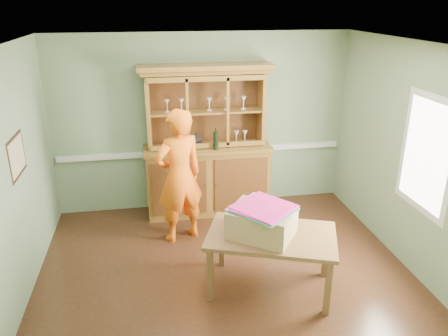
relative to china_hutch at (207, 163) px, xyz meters
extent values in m
plane|color=#422515|center=(-0.03, -1.74, -0.79)|extent=(4.50, 4.50, 0.00)
plane|color=white|center=(-0.03, -1.74, 1.91)|extent=(4.50, 4.50, 0.00)
plane|color=gray|center=(-0.03, 0.26, 0.56)|extent=(4.50, 0.00, 4.50)
plane|color=gray|center=(-2.28, -1.74, 0.56)|extent=(0.00, 4.00, 4.00)
plane|color=gray|center=(2.22, -1.74, 0.56)|extent=(0.00, 4.00, 4.00)
plane|color=gray|center=(-0.03, -3.74, 0.56)|extent=(4.50, 0.00, 4.50)
cube|color=silver|center=(-0.03, 0.23, 0.11)|extent=(4.41, 0.05, 0.08)
cube|color=#311D13|center=(-2.26, -1.44, 0.76)|extent=(0.03, 0.60, 0.46)
cube|color=#C3B88F|center=(-2.25, -1.44, 0.76)|extent=(0.01, 0.52, 0.38)
cube|color=silver|center=(2.20, -2.04, 0.71)|extent=(0.03, 0.96, 1.36)
cube|color=white|center=(2.20, -2.04, 0.71)|extent=(0.01, 0.80, 1.20)
cube|color=brown|center=(0.00, -0.02, -0.28)|extent=(1.85, 0.56, 1.03)
cube|color=brown|center=(0.00, -0.03, 0.25)|extent=(1.91, 0.63, 0.04)
cube|color=#573114|center=(0.00, 0.24, 0.81)|extent=(1.74, 0.04, 1.08)
cube|color=brown|center=(-0.84, 0.06, 0.81)|extent=(0.06, 0.39, 1.08)
cube|color=brown|center=(0.84, 0.06, 0.81)|extent=(0.06, 0.39, 1.08)
cube|color=brown|center=(0.00, 0.06, 1.38)|extent=(1.85, 0.45, 0.06)
cube|color=brown|center=(0.00, 0.04, 1.44)|extent=(1.93, 0.49, 0.06)
cube|color=brown|center=(0.00, 0.06, 0.79)|extent=(1.62, 0.34, 0.03)
imported|color=#B2B2B7|center=(-0.15, 0.06, 0.37)|extent=(0.19, 0.19, 0.20)
imported|color=yellow|center=(-0.46, 0.06, 0.30)|extent=(0.22, 0.22, 0.05)
cylinder|color=black|center=(0.10, -0.20, 0.44)|extent=(0.07, 0.07, 0.33)
cube|color=brown|center=(0.42, -2.12, -0.12)|extent=(1.61, 1.28, 0.05)
cube|color=brown|center=(-0.28, -2.22, -0.47)|extent=(0.08, 0.08, 0.66)
cube|color=brown|center=(-0.04, -1.57, -0.47)|extent=(0.08, 0.08, 0.66)
cube|color=brown|center=(0.89, -2.66, -0.47)|extent=(0.08, 0.08, 0.66)
cube|color=brown|center=(1.13, -2.01, -0.47)|extent=(0.08, 0.08, 0.66)
cube|color=tan|center=(0.31, -2.11, 0.06)|extent=(0.85, 0.82, 0.31)
cube|color=#3BCA7A|center=(0.30, -2.13, 0.22)|extent=(0.78, 0.78, 0.01)
cube|color=#31E7EB|center=(0.30, -2.13, 0.23)|extent=(0.78, 0.78, 0.01)
cube|color=#FB76E8|center=(0.30, -2.13, 0.24)|extent=(0.78, 0.78, 0.01)
cube|color=#C51E93|center=(0.30, -2.13, 0.25)|extent=(0.78, 0.78, 0.01)
cube|color=#C61E6B|center=(0.30, -2.13, 0.26)|extent=(0.78, 0.78, 0.01)
imported|color=orange|center=(-0.49, -0.80, 0.13)|extent=(0.79, 0.66, 1.85)
camera|label=1|loc=(-0.83, -6.19, 2.34)|focal=35.00mm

